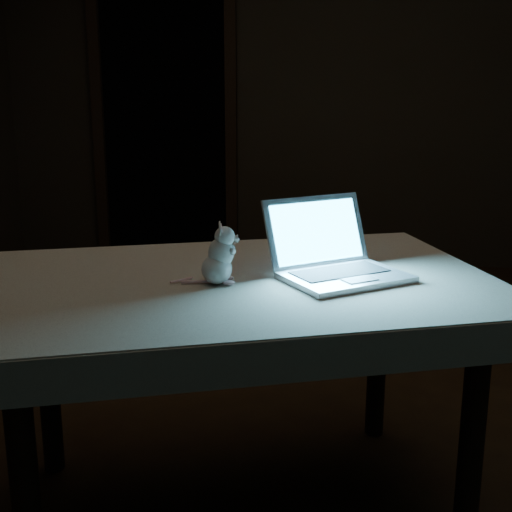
# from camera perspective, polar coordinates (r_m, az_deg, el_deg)

# --- Properties ---
(floor) EXTENTS (5.00, 5.00, 0.00)m
(floor) POSITION_cam_1_polar(r_m,az_deg,el_deg) (2.74, 2.89, -13.65)
(floor) COLOR black
(floor) RESTS_ON ground
(back_wall) EXTENTS (4.50, 0.04, 2.60)m
(back_wall) POSITION_cam_1_polar(r_m,az_deg,el_deg) (4.92, 5.18, 14.32)
(back_wall) COLOR black
(back_wall) RESTS_ON ground
(doorway) EXTENTS (1.06, 0.36, 2.13)m
(doorway) POSITION_cam_1_polar(r_m,az_deg,el_deg) (5.08, -7.63, 11.60)
(doorway) COLOR black
(doorway) RESTS_ON back_wall
(table) EXTENTS (1.56, 1.26, 0.73)m
(table) POSITION_cam_1_polar(r_m,az_deg,el_deg) (2.10, -1.43, -11.68)
(table) COLOR black
(table) RESTS_ON floor
(tablecloth) EXTENTS (1.71, 1.44, 0.10)m
(tablecloth) POSITION_cam_1_polar(r_m,az_deg,el_deg) (1.98, -0.18, -3.31)
(tablecloth) COLOR beige
(tablecloth) RESTS_ON table
(laptop) EXTENTS (0.44, 0.43, 0.23)m
(laptop) POSITION_cam_1_polar(r_m,az_deg,el_deg) (1.94, 7.56, 1.23)
(laptop) COLOR silver
(laptop) RESTS_ON tablecloth
(plush_mouse) EXTENTS (0.16, 0.16, 0.17)m
(plush_mouse) POSITION_cam_1_polar(r_m,az_deg,el_deg) (1.90, -3.31, 0.20)
(plush_mouse) COLOR silver
(plush_mouse) RESTS_ON tablecloth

